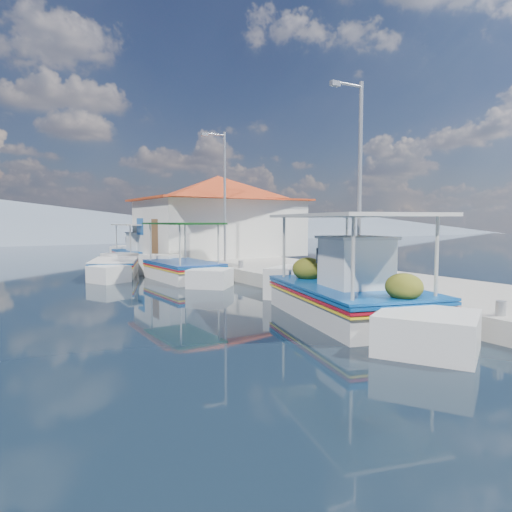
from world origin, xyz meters
TOP-DOWN VIEW (x-y plane):
  - ground at (0.00, 0.00)m, footprint 160.00×160.00m
  - quay at (5.90, 6.00)m, footprint 5.00×44.00m
  - bollards at (3.80, 5.25)m, footprint 0.20×17.20m
  - main_caique at (2.54, 0.22)m, footprint 3.90×8.44m
  - caique_green_canopy at (1.79, 9.30)m, footprint 2.24×6.93m
  - caique_blue_hull at (-0.30, 12.13)m, footprint 3.14×5.83m
  - caique_far at (2.47, 18.12)m, footprint 2.14×7.02m
  - harbor_building at (6.20, 15.00)m, footprint 10.49×10.49m
  - lamp_post_near at (4.51, 2.00)m, footprint 1.21×0.14m
  - lamp_post_far at (4.51, 11.00)m, footprint 1.21×0.14m
  - mountain_ridge at (6.54, 56.00)m, footprint 171.40×96.00m

SIDE VIEW (x-z plane):
  - ground at x=0.00m, z-range 0.00..0.00m
  - quay at x=5.90m, z-range 0.00..0.50m
  - caique_blue_hull at x=-0.30m, z-range -0.25..0.85m
  - caique_green_canopy at x=1.79m, z-range -0.91..1.68m
  - caique_far at x=2.47m, z-range -0.77..1.68m
  - main_caique at x=2.54m, z-range -0.88..1.98m
  - bollards at x=3.80m, z-range 0.50..0.80m
  - mountain_ridge at x=6.54m, z-range -0.71..4.79m
  - harbor_building at x=6.20m, z-range 0.58..4.98m
  - lamp_post_near at x=4.51m, z-range 0.85..6.85m
  - lamp_post_far at x=4.51m, z-range 0.85..6.85m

